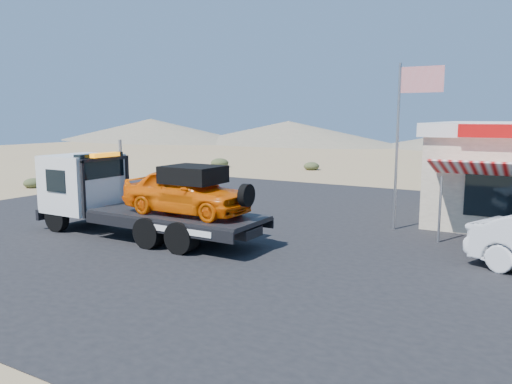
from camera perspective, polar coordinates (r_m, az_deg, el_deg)
ground at (r=17.08m, az=-4.16°, el=-5.45°), size 120.00×120.00×0.00m
asphalt_lot at (r=18.68m, az=6.19°, el=-4.22°), size 32.00×24.00×0.02m
tow_truck at (r=17.58m, az=-13.04°, el=-0.14°), size 8.53×2.53×2.85m
flagpole at (r=18.69m, az=16.59°, el=7.10°), size 1.55×0.10×6.00m
desert_scrub at (r=34.88m, az=-10.90°, el=2.15°), size 29.78×29.60×0.79m
distant_hills at (r=71.45m, az=14.84°, el=6.50°), size 126.00×48.00×4.20m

